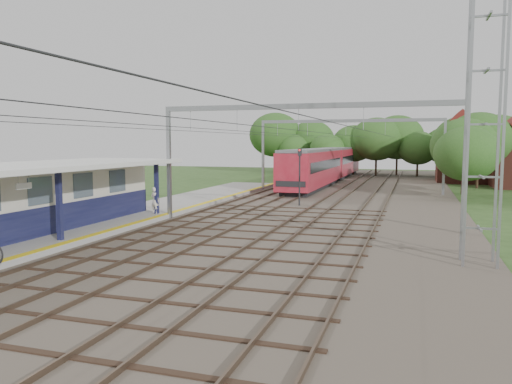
% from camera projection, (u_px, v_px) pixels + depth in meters
% --- Properties ---
extents(ground, '(160.00, 160.00, 0.00)m').
position_uv_depth(ground, '(89.00, 298.00, 15.49)').
color(ground, '#2D4C1E').
rests_on(ground, ground).
extents(ballast_bed, '(18.00, 90.00, 0.10)m').
position_uv_depth(ballast_bed, '(346.00, 198.00, 42.70)').
color(ballast_bed, '#473D33').
rests_on(ballast_bed, ground).
extents(platform, '(5.00, 52.00, 0.35)m').
position_uv_depth(platform, '(126.00, 217.00, 31.02)').
color(platform, gray).
rests_on(platform, ground).
extents(yellow_stripe, '(0.45, 52.00, 0.01)m').
position_uv_depth(yellow_stripe, '(158.00, 216.00, 30.32)').
color(yellow_stripe, yellow).
rests_on(yellow_stripe, platform).
extents(station_building, '(3.41, 18.00, 3.40)m').
position_uv_depth(station_building, '(23.00, 199.00, 24.62)').
color(station_building, beige).
rests_on(station_building, platform).
extents(canopy, '(6.40, 20.00, 3.44)m').
position_uv_depth(canopy, '(24.00, 168.00, 23.18)').
color(canopy, '#12153A').
rests_on(canopy, platform).
extents(rail_tracks, '(11.80, 88.00, 0.15)m').
position_uv_depth(rail_tracks, '(317.00, 196.00, 43.45)').
color(rail_tracks, brown).
rests_on(rail_tracks, ballast_bed).
extents(catenary_system, '(17.22, 88.00, 7.00)m').
position_uv_depth(catenary_system, '(331.00, 133.00, 37.88)').
color(catenary_system, gray).
rests_on(catenary_system, ground).
extents(lattice_pylon, '(1.30, 1.30, 12.00)m').
position_uv_depth(lattice_pylon, '(485.00, 111.00, 18.84)').
color(lattice_pylon, gray).
rests_on(lattice_pylon, ground).
extents(tree_band, '(31.72, 30.88, 8.82)m').
position_uv_depth(tree_band, '(372.00, 142.00, 67.97)').
color(tree_band, '#382619').
rests_on(tree_band, ground).
extents(house_far, '(8.00, 6.12, 8.66)m').
position_uv_depth(house_far, '(472.00, 156.00, 59.60)').
color(house_far, brown).
rests_on(house_far, ground).
extents(person, '(0.70, 0.55, 1.68)m').
position_uv_depth(person, '(155.00, 200.00, 31.42)').
color(person, silver).
rests_on(person, platform).
extents(train, '(3.10, 38.61, 4.06)m').
position_uv_depth(train, '(329.00, 164.00, 60.56)').
color(train, black).
rests_on(train, ballast_bed).
extents(signal_post, '(0.34, 0.30, 4.38)m').
position_uv_depth(signal_post, '(300.00, 170.00, 37.10)').
color(signal_post, black).
rests_on(signal_post, ground).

